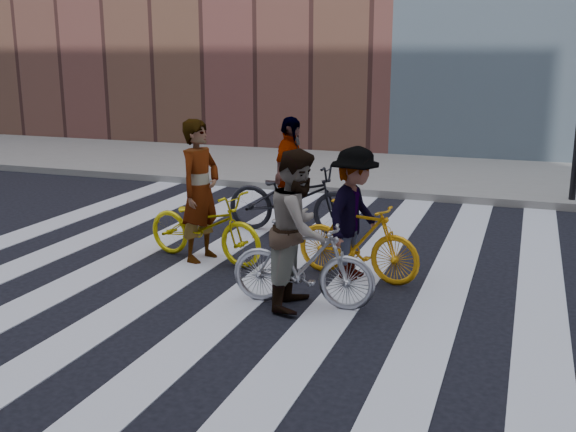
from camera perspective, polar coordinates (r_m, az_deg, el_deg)
The scene contains 11 objects.
ground at distance 9.11m, azimuth -4.34°, elevation -4.32°, with size 100.00×100.00×0.00m, color black.
sidewalk_far at distance 16.04m, azimuth 6.66°, elevation 3.77°, with size 100.00×5.00×0.15m, color gray.
zebra_crosswalk at distance 9.11m, azimuth -4.34°, elevation -4.29°, with size 8.25×10.00×0.01m.
bike_yellow_left at distance 9.32m, azimuth -7.09°, elevation -0.82°, with size 0.65×1.87×0.98m, color #D3C00B.
bike_silver_mid at distance 7.58m, azimuth 1.26°, elevation -4.08°, with size 0.47×1.66×1.00m, color #9B9CA5.
bike_yellow_right at distance 8.54m, azimuth 5.89°, elevation -2.07°, with size 0.47×1.68×1.01m, color orange.
bike_dark_rear at distance 10.65m, azimuth 0.41°, elevation 1.53°, with size 0.75×2.16×1.14m, color black.
rider_left at distance 9.24m, azimuth -7.45°, elevation 2.11°, with size 0.71×0.47×1.95m, color slate.
rider_mid at distance 7.48m, azimuth 0.91°, elevation -1.12°, with size 0.87×0.68×1.80m, color slate.
rider_right at distance 8.46m, azimuth 5.62°, elevation 0.19°, with size 1.09×0.63×1.69m, color slate.
rider_rear at distance 10.60m, azimuth 0.16°, elevation 3.44°, with size 1.08×0.45×1.85m, color slate.
Camera 1 is at (3.58, -7.90, 2.81)m, focal length 42.00 mm.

